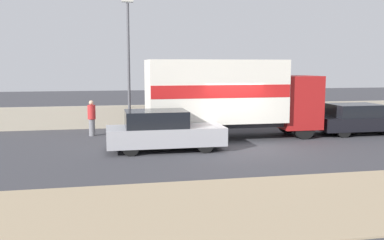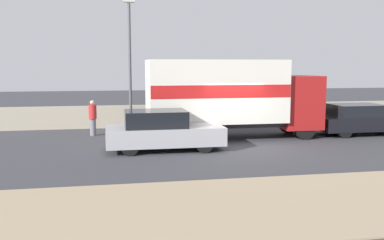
{
  "view_description": "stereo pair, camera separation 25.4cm",
  "coord_description": "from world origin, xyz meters",
  "px_view_note": "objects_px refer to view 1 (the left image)",
  "views": [
    {
      "loc": [
        -5.25,
        -15.99,
        3.24
      ],
      "look_at": [
        -1.78,
        1.06,
        1.01
      ],
      "focal_mm": 40.0,
      "sensor_mm": 36.0,
      "label": 1
    },
    {
      "loc": [
        -5.01,
        -16.04,
        3.24
      ],
      "look_at": [
        -1.78,
        1.06,
        1.01
      ],
      "focal_mm": 40.0,
      "sensor_mm": 36.0,
      "label": 2
    }
  ],
  "objects_px": {
    "car_hatchback": "(163,131)",
    "car_sedan_second": "(359,119)",
    "box_truck": "(228,94)",
    "street_lamp": "(128,54)",
    "pedestrian": "(92,118)"
  },
  "relations": [
    {
      "from": "street_lamp",
      "to": "car_hatchback",
      "type": "xyz_separation_m",
      "value": [
        0.93,
        -5.69,
        -3.04
      ]
    },
    {
      "from": "car_sedan_second",
      "to": "box_truck",
      "type": "bearing_deg",
      "value": 179.36
    },
    {
      "from": "car_hatchback",
      "to": "car_sedan_second",
      "type": "height_order",
      "value": "car_hatchback"
    },
    {
      "from": "car_hatchback",
      "to": "pedestrian",
      "type": "distance_m",
      "value": 4.9
    },
    {
      "from": "box_truck",
      "to": "car_sedan_second",
      "type": "xyz_separation_m",
      "value": [
        6.45,
        -0.07,
        -1.26
      ]
    },
    {
      "from": "car_hatchback",
      "to": "car_sedan_second",
      "type": "xyz_separation_m",
      "value": [
        9.63,
        2.08,
        -0.05
      ]
    },
    {
      "from": "pedestrian",
      "to": "box_truck",
      "type": "bearing_deg",
      "value": -17.73
    },
    {
      "from": "street_lamp",
      "to": "pedestrian",
      "type": "bearing_deg",
      "value": -138.06
    },
    {
      "from": "box_truck",
      "to": "car_sedan_second",
      "type": "relative_size",
      "value": 1.74
    },
    {
      "from": "car_hatchback",
      "to": "car_sedan_second",
      "type": "relative_size",
      "value": 1.01
    },
    {
      "from": "car_hatchback",
      "to": "car_sedan_second",
      "type": "distance_m",
      "value": 9.86
    },
    {
      "from": "box_truck",
      "to": "car_hatchback",
      "type": "bearing_deg",
      "value": -145.91
    },
    {
      "from": "box_truck",
      "to": "car_hatchback",
      "type": "relative_size",
      "value": 1.73
    },
    {
      "from": "box_truck",
      "to": "street_lamp",
      "type": "bearing_deg",
      "value": 139.36
    },
    {
      "from": "car_sedan_second",
      "to": "street_lamp",
      "type": "bearing_deg",
      "value": 161.16
    }
  ]
}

